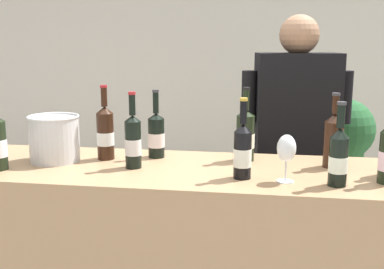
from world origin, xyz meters
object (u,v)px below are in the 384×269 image
(wine_bottle_3, at_px, (133,141))
(wine_bottle_9, at_px, (243,151))
(wine_bottle_8, at_px, (338,156))
(ice_bucket, at_px, (54,138))
(wine_bottle_5, at_px, (245,135))
(potted_shrub, at_px, (321,156))
(wine_glass, at_px, (286,150))
(wine_bottle_0, at_px, (105,132))
(wine_bottle_1, at_px, (334,139))
(wine_bottle_6, at_px, (156,135))
(person_server, at_px, (293,173))

(wine_bottle_3, height_order, wine_bottle_9, wine_bottle_3)
(wine_bottle_8, height_order, ice_bucket, wine_bottle_8)
(wine_bottle_5, bearing_deg, potted_shrub, 64.41)
(wine_bottle_3, relative_size, ice_bucket, 1.42)
(wine_bottle_3, height_order, wine_glass, wine_bottle_3)
(potted_shrub, bearing_deg, wine_bottle_9, -110.15)
(ice_bucket, height_order, potted_shrub, potted_shrub)
(wine_bottle_5, bearing_deg, wine_bottle_9, -89.65)
(wine_bottle_0, xyz_separation_m, wine_bottle_1, (1.03, 0.01, -0.00))
(wine_bottle_1, xyz_separation_m, wine_bottle_9, (-0.38, -0.23, -0.01))
(wine_bottle_3, distance_m, ice_bucket, 0.40)
(wine_bottle_6, relative_size, ice_bucket, 1.38)
(wine_bottle_6, bearing_deg, wine_bottle_8, -23.04)
(wine_bottle_1, relative_size, wine_bottle_9, 1.00)
(wine_bottle_0, height_order, wine_glass, wine_bottle_0)
(wine_bottle_1, xyz_separation_m, wine_bottle_3, (-0.86, -0.15, -0.01))
(wine_bottle_5, relative_size, wine_bottle_6, 1.05)
(wine_bottle_3, bearing_deg, wine_bottle_6, 74.60)
(wine_bottle_3, distance_m, wine_bottle_9, 0.49)
(wine_bottle_9, xyz_separation_m, wine_glass, (0.17, -0.03, 0.01))
(wine_bottle_5, distance_m, wine_bottle_9, 0.29)
(wine_bottle_5, distance_m, person_server, 0.61)
(wine_bottle_3, bearing_deg, wine_bottle_0, 142.48)
(wine_bottle_6, height_order, wine_bottle_9, wine_bottle_9)
(wine_bottle_3, height_order, wine_bottle_8, wine_bottle_3)
(wine_bottle_6, bearing_deg, person_server, 34.76)
(potted_shrub, bearing_deg, wine_bottle_1, -94.40)
(wine_bottle_3, bearing_deg, wine_bottle_5, 23.18)
(wine_glass, height_order, person_server, person_server)
(wine_bottle_6, relative_size, wine_bottle_8, 1.00)
(wine_bottle_8, height_order, potted_shrub, wine_bottle_8)
(wine_bottle_5, bearing_deg, wine_bottle_8, -42.58)
(wine_bottle_1, bearing_deg, wine_bottle_8, -93.87)
(wine_bottle_9, distance_m, wine_glass, 0.17)
(wine_bottle_5, bearing_deg, wine_glass, -61.33)
(wine_bottle_1, height_order, wine_bottle_5, wine_bottle_5)
(potted_shrub, bearing_deg, wine_bottle_8, -94.29)
(wine_bottle_0, bearing_deg, wine_bottle_1, 0.77)
(wine_bottle_9, bearing_deg, potted_shrub, 69.85)
(wine_bottle_1, bearing_deg, wine_glass, -129.39)
(wine_bottle_3, xyz_separation_m, wine_bottle_6, (0.06, 0.20, -0.01))
(wine_bottle_9, bearing_deg, ice_bucket, 170.45)
(wine_bottle_8, height_order, wine_bottle_9, wine_bottle_9)
(wine_glass, bearing_deg, wine_bottle_6, 152.08)
(wine_bottle_6, relative_size, wine_glass, 1.70)
(wine_bottle_0, bearing_deg, potted_shrub, 43.15)
(wine_bottle_5, height_order, wine_glass, wine_bottle_5)
(wine_bottle_6, bearing_deg, wine_bottle_0, -162.76)
(ice_bucket, bearing_deg, wine_bottle_5, 9.51)
(wine_bottle_0, bearing_deg, wine_bottle_8, -14.61)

